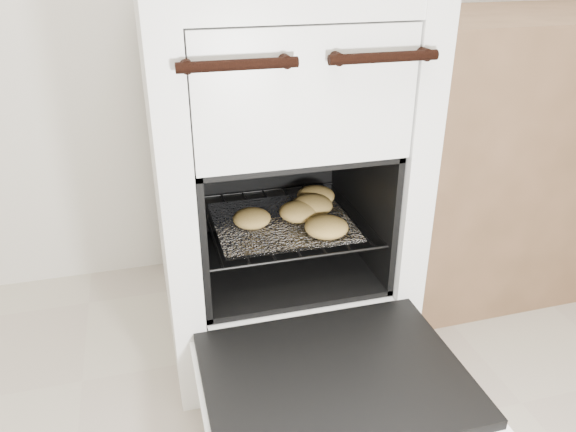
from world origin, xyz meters
name	(u,v)px	position (x,y,z in m)	size (l,w,h in m)	color
stove	(273,175)	(0.19, 1.17, 0.44)	(0.59, 0.65, 0.90)	white
oven_door	(335,380)	(0.19, 0.68, 0.20)	(0.53, 0.41, 0.04)	black
oven_rack	(280,220)	(0.19, 1.11, 0.34)	(0.43, 0.41, 0.01)	black
foil_sheet	(282,222)	(0.19, 1.09, 0.35)	(0.33, 0.29, 0.01)	white
baked_rolls	(304,211)	(0.24, 1.08, 0.37)	(0.30, 0.31, 0.05)	tan
counter	(498,152)	(0.91, 1.27, 0.40)	(0.80, 0.54, 0.80)	brown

